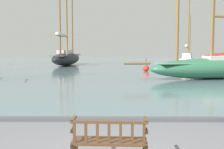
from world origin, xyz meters
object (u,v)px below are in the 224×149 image
at_px(channel_buoy, 146,68).
at_px(sailboat_far_port, 187,60).
at_px(sailboat_mid_port, 66,57).
at_px(park_bench, 109,139).
at_px(sailboat_far_starboard, 214,64).

bearing_deg(channel_buoy, sailboat_far_port, 50.50).
bearing_deg(sailboat_mid_port, channel_buoy, -46.76).
bearing_deg(sailboat_far_port, park_bench, -107.21).
relative_size(park_bench, sailboat_far_port, 0.18).
distance_m(park_bench, sailboat_far_port, 32.52).
height_order(sailboat_far_port, sailboat_mid_port, sailboat_mid_port).
bearing_deg(park_bench, sailboat_mid_port, 101.30).
bearing_deg(sailboat_far_starboard, park_bench, -115.98).
height_order(park_bench, sailboat_mid_port, sailboat_mid_port).
bearing_deg(park_bench, sailboat_far_starboard, 64.02).
height_order(park_bench, channel_buoy, channel_buoy).
bearing_deg(sailboat_far_port, sailboat_far_starboard, -96.66).
xyz_separation_m(park_bench, sailboat_mid_port, (-6.85, 34.29, 0.84)).
relative_size(sailboat_far_port, channel_buoy, 6.63).
relative_size(sailboat_far_port, sailboat_mid_port, 0.69).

